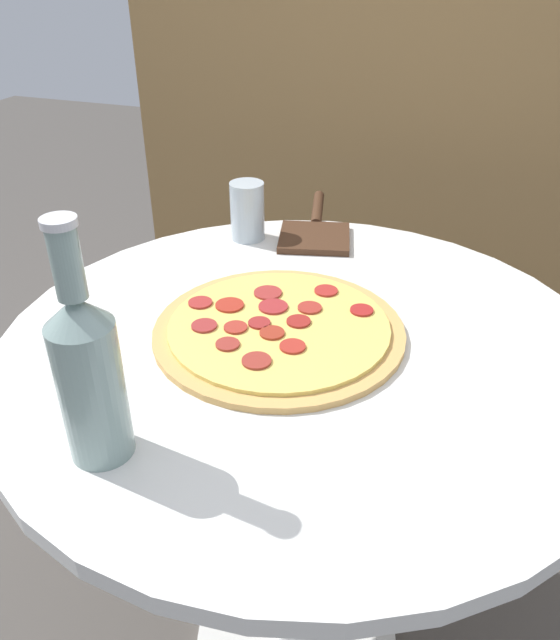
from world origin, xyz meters
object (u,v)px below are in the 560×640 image
object	(u,v)px
beer_bottle	(89,372)
drinking_glass	(247,211)
pizza_paddle	(315,229)
pizza	(280,327)

from	to	relation	value
beer_bottle	drinking_glass	distance (m)	0.59
beer_bottle	pizza_paddle	distance (m)	0.66
beer_bottle	drinking_glass	size ratio (longest dim) A/B	2.56
pizza_paddle	beer_bottle	bearing A→B (deg)	161.49
drinking_glass	pizza	bearing A→B (deg)	-60.15
pizza	beer_bottle	distance (m)	0.33
pizza_paddle	drinking_glass	size ratio (longest dim) A/B	2.78
pizza_paddle	drinking_glass	xyz separation A→B (m)	(-0.11, -0.07, 0.05)
pizza_paddle	drinking_glass	world-z (taller)	drinking_glass
pizza_paddle	pizza	bearing A→B (deg)	174.33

